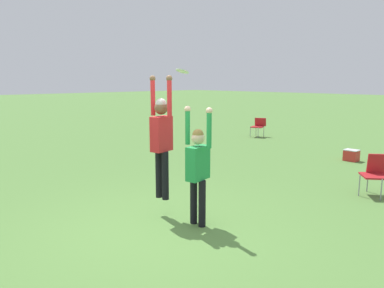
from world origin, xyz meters
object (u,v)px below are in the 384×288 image
person_jumping (161,135)px  cooler_box (351,155)px  camping_chair_0 (377,171)px  camping_chair_1 (258,125)px  person_defending (198,164)px  frisbee (182,71)px

person_jumping → cooler_box: bearing=-14.1°
camping_chair_0 → camping_chair_1: size_ratio=1.09×
person_jumping → cooler_box: 7.12m
person_jumping → camping_chair_0: person_jumping is taller
camping_chair_0 → camping_chair_1: (-6.60, 4.95, -0.02)m
person_defending → frisbee: frisbee is taller
camping_chair_1 → cooler_box: camping_chair_1 is taller
person_defending → camping_chair_1: size_ratio=2.48×
camping_chair_1 → person_jumping: bearing=93.7°
camping_chair_1 → cooler_box: 5.21m
camping_chair_1 → cooler_box: size_ratio=2.02×
person_jumping → camping_chair_0: (2.19, 4.00, -0.95)m
person_jumping → camping_chair_1: person_jumping is taller
person_defending → camping_chair_0: person_defending is taller
person_jumping → camping_chair_1: bearing=15.4°
person_defending → frisbee: size_ratio=8.86×
person_defending → camping_chair_0: 4.15m
person_jumping → person_defending: (0.75, 0.14, -0.43)m
person_jumping → person_defending: person_jumping is taller
person_defending → camping_chair_0: size_ratio=2.28×
frisbee → camping_chair_0: size_ratio=0.26×
cooler_box → camping_chair_1: bearing=157.8°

